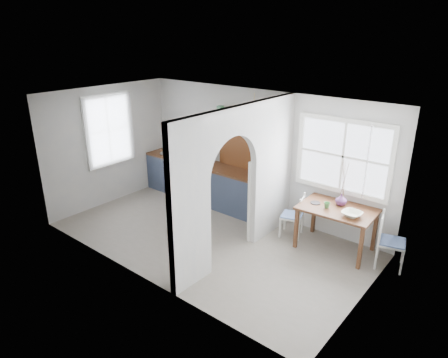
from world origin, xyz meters
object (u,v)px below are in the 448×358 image
Objects in this scene: vase at (341,200)px; chair_right at (392,241)px; dining_table at (335,229)px; kettle at (266,175)px; chair_left at (292,215)px.

chair_right is at bearing -6.92° from vase.
chair_right is 1.07m from vase.
vase is at bearing 93.63° from dining_table.
dining_table is 1.68m from kettle.
chair_right is at bearing 22.42° from kettle.
chair_left is at bearing -165.74° from vase.
chair_left is (-0.85, -0.05, 0.02)m from dining_table.
vase is at bearing 87.82° from chair_left.
vase is at bearing 26.40° from kettle.
kettle reaches higher than dining_table.
kettle is at bearing 174.91° from dining_table.
chair_right is 4.48× the size of vase.
kettle reaches higher than chair_right.
kettle is (-2.50, 0.03, 0.56)m from chair_right.
vase is (-0.97, 0.12, 0.43)m from chair_right.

